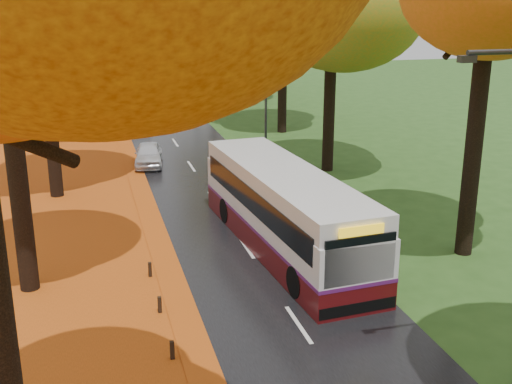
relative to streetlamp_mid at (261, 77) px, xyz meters
name	(u,v)px	position (x,y,z in m)	size (l,w,h in m)	color
road	(209,193)	(-3.95, -5.00, -4.69)	(6.50, 90.00, 0.04)	black
centre_line	(209,193)	(-3.95, -5.00, -4.67)	(0.12, 90.00, 0.01)	silver
leaf_verge	(6,210)	(-12.95, -5.00, -4.70)	(12.00, 90.00, 0.02)	#963D0D
leaf_drift	(144,198)	(-7.00, -5.00, -4.67)	(0.90, 90.00, 0.01)	#C55214
streetlamp_mid	(261,77)	(0.00, 0.00, 0.00)	(2.45, 0.18, 8.00)	#333538
streetlamp_far	(192,46)	(0.00, 22.00, 0.00)	(2.45, 0.18, 8.00)	#333538
bus	(285,209)	(-2.62, -12.48, -3.12)	(3.50, 11.42, 2.96)	#460B0D
car_white	(149,154)	(-6.12, 0.87, -4.06)	(1.45, 3.59, 1.22)	silver
car_silver	(129,117)	(-6.30, 12.14, -4.01)	(1.41, 4.05, 1.34)	#A3A6AB
car_dark	(128,116)	(-6.30, 12.88, -4.10)	(1.60, 3.94, 1.14)	black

